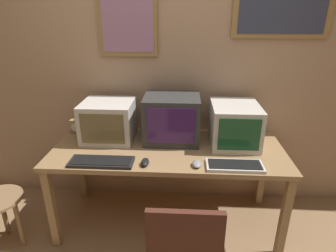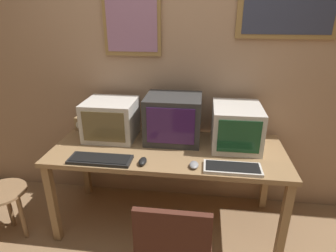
{
  "view_description": "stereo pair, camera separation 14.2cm",
  "coord_description": "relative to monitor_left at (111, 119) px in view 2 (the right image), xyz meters",
  "views": [
    {
      "loc": [
        0.12,
        -1.1,
        1.73
      ],
      "look_at": [
        0.0,
        0.88,
        0.91
      ],
      "focal_mm": 30.0,
      "sensor_mm": 36.0,
      "label": 1
    },
    {
      "loc": [
        0.26,
        -1.09,
        1.73
      ],
      "look_at": [
        0.0,
        0.88,
        0.91
      ],
      "focal_mm": 30.0,
      "sensor_mm": 36.0,
      "label": 2
    }
  ],
  "objects": [
    {
      "name": "wall_back",
      "position": [
        0.51,
        0.29,
        0.42
      ],
      "size": [
        8.0,
        0.08,
        2.6
      ],
      "color": "tan",
      "rests_on": "ground_plane"
    },
    {
      "name": "desk",
      "position": [
        0.5,
        -0.15,
        -0.23
      ],
      "size": [
        1.82,
        0.73,
        0.72
      ],
      "color": "#99754C",
      "rests_on": "ground_plane"
    },
    {
      "name": "monitor_left",
      "position": [
        0.0,
        0.0,
        0.0
      ],
      "size": [
        0.41,
        0.38,
        0.32
      ],
      "color": "beige",
      "rests_on": "desk"
    },
    {
      "name": "monitor_center",
      "position": [
        0.53,
        0.01,
        0.03
      ],
      "size": [
        0.45,
        0.38,
        0.38
      ],
      "color": "#333333",
      "rests_on": "desk"
    },
    {
      "name": "monitor_right",
      "position": [
        1.03,
        -0.02,
        0.0
      ],
      "size": [
        0.37,
        0.45,
        0.33
      ],
      "color": "beige",
      "rests_on": "desk"
    },
    {
      "name": "keyboard_main",
      "position": [
        0.05,
        -0.42,
        -0.15
      ],
      "size": [
        0.46,
        0.17,
        0.03
      ],
      "color": "black",
      "rests_on": "desk"
    },
    {
      "name": "keyboard_side",
      "position": [
        0.98,
        -0.42,
        -0.15
      ],
      "size": [
        0.39,
        0.17,
        0.03
      ],
      "color": "beige",
      "rests_on": "desk"
    },
    {
      "name": "mouse_near_keyboard",
      "position": [
        0.36,
        -0.42,
        -0.14
      ],
      "size": [
        0.06,
        0.11,
        0.04
      ],
      "color": "black",
      "rests_on": "desk"
    },
    {
      "name": "mouse_far_corner",
      "position": [
        0.72,
        -0.42,
        -0.14
      ],
      "size": [
        0.06,
        0.1,
        0.03
      ],
      "color": "gray",
      "rests_on": "desk"
    },
    {
      "name": "desk_clock",
      "position": [
        -0.32,
        0.1,
        -0.1
      ],
      "size": [
        0.1,
        0.06,
        0.12
      ],
      "color": "#A38456",
      "rests_on": "desk"
    },
    {
      "name": "side_stool",
      "position": [
        -0.76,
        -0.49,
        -0.54
      ],
      "size": [
        0.36,
        0.36,
        0.44
      ],
      "color": "#8E6B47",
      "rests_on": "ground_plane"
    }
  ]
}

